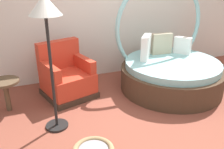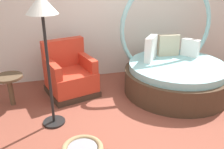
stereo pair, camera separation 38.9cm
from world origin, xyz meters
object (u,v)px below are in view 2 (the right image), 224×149
Objects in this scene: round_daybed at (175,71)px; side_table at (9,81)px; red_armchair at (70,76)px; floor_lamp at (43,18)px.

round_daybed is 3.86× the size of side_table.
red_armchair is 1.56m from floor_lamp.
floor_lamp reaches higher than red_armchair.
side_table is 1.47m from floor_lamp.
round_daybed is at bearing 13.93° from floor_lamp.
floor_lamp is (-2.21, -0.55, 1.15)m from round_daybed.
side_table is at bearing 131.26° from floor_lamp.
side_table is 0.29× the size of floor_lamp.
floor_lamp is at bearing -110.40° from red_armchair.
round_daybed is 2.85m from side_table.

